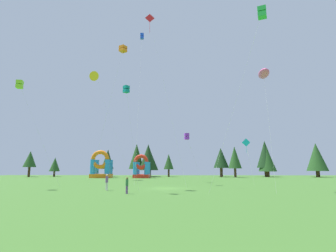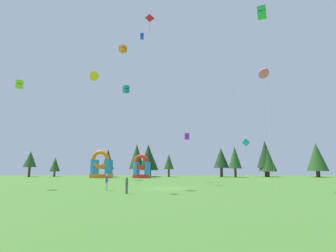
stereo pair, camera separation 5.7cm
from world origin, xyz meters
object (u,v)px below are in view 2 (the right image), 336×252
object	(u,v)px
inflatable_orange_dome	(142,169)
person_midfield	(107,181)
kite_orange_box	(123,49)
inflatable_red_slide	(101,167)
kite_yellow_delta	(96,77)
kite_pink_parafoil	(264,74)
kite_lime_box	(20,85)
kite_blue_box	(142,37)
person_left_edge	(127,184)
kite_green_box	(262,13)
kite_red_diamond	(150,21)
kite_cyan_diamond	(246,143)
kite_purple_box	(187,136)
kite_teal_box	(126,90)

from	to	relation	value
inflatable_orange_dome	person_midfield	bearing A→B (deg)	-88.38
kite_orange_box	inflatable_red_slide	distance (m)	40.78
inflatable_red_slide	inflatable_orange_dome	xyz separation A→B (m)	(10.83, -0.33, -0.56)
kite_yellow_delta	kite_pink_parafoil	size ratio (longest dim) A/B	1.80
kite_orange_box	inflatable_orange_dome	world-z (taller)	kite_orange_box
kite_lime_box	kite_pink_parafoil	world-z (taller)	kite_lime_box
kite_blue_box	person_left_edge	xyz separation A→B (m)	(1.10, -16.78, -25.04)
kite_green_box	kite_lime_box	world-z (taller)	kite_green_box
kite_red_diamond	kite_cyan_diamond	size ratio (longest dim) A/B	3.94
kite_purple_box	person_left_edge	world-z (taller)	kite_purple_box
inflatable_red_slide	inflatable_orange_dome	distance (m)	10.85
kite_teal_box	kite_cyan_diamond	distance (m)	20.73
kite_cyan_diamond	kite_orange_box	bearing A→B (deg)	-159.65
kite_lime_box	inflatable_red_slide	bearing A→B (deg)	88.30
kite_pink_parafoil	kite_purple_box	bearing A→B (deg)	115.31
inflatable_red_slide	kite_lime_box	bearing A→B (deg)	-91.70
kite_lime_box	kite_green_box	bearing A→B (deg)	-17.24
kite_blue_box	kite_green_box	bearing A→B (deg)	-53.66
kite_orange_box	kite_red_diamond	size ratio (longest dim) A/B	0.72
kite_yellow_delta	kite_cyan_diamond	size ratio (longest dim) A/B	3.75
inflatable_red_slide	kite_green_box	bearing A→B (deg)	-57.68
kite_teal_box	inflatable_orange_dome	size ratio (longest dim) A/B	1.96
kite_blue_box	person_left_edge	bearing A→B (deg)	-86.23
kite_yellow_delta	kite_teal_box	world-z (taller)	kite_yellow_delta
kite_orange_box	kite_lime_box	size ratio (longest dim) A/B	1.35
kite_lime_box	person_left_edge	bearing A→B (deg)	-20.89
kite_purple_box	kite_pink_parafoil	xyz separation A→B (m)	(8.53, -18.05, 5.32)
kite_yellow_delta	kite_lime_box	world-z (taller)	kite_yellow_delta
kite_green_box	kite_yellow_delta	bearing A→B (deg)	128.34
person_midfield	kite_purple_box	bearing A→B (deg)	93.23
kite_yellow_delta	inflatable_orange_dome	world-z (taller)	kite_yellow_delta
kite_purple_box	kite_cyan_diamond	bearing A→B (deg)	-42.40
kite_yellow_delta	kite_blue_box	world-z (taller)	kite_blue_box
kite_green_box	kite_blue_box	xyz separation A→B (m)	(-14.59, 19.83, 8.43)
kite_red_diamond	kite_blue_box	world-z (taller)	kite_red_diamond
kite_pink_parafoil	kite_cyan_diamond	bearing A→B (deg)	88.78
inflatable_orange_dome	kite_green_box	bearing A→B (deg)	-68.46
kite_lime_box	kite_pink_parafoil	xyz separation A→B (m)	(31.50, -2.92, 0.03)
kite_cyan_diamond	person_midfield	bearing A→B (deg)	-153.05
kite_blue_box	kite_yellow_delta	bearing A→B (deg)	130.79
kite_green_box	kite_yellow_delta	xyz separation A→B (m)	(-27.76, 35.10, 6.58)
kite_pink_parafoil	kite_blue_box	world-z (taller)	kite_blue_box
kite_teal_box	kite_lime_box	bearing A→B (deg)	163.40
kite_orange_box	kite_purple_box	bearing A→B (deg)	57.80
kite_yellow_delta	kite_teal_box	distance (m)	35.81
kite_green_box	kite_red_diamond	distance (m)	20.94
kite_teal_box	inflatable_orange_dome	xyz separation A→B (m)	(-3.49, 40.04, -9.17)
kite_pink_parafoil	person_left_edge	world-z (taller)	kite_pink_parafoil
inflatable_orange_dome	inflatable_red_slide	bearing A→B (deg)	178.23
kite_pink_parafoil	person_left_edge	bearing A→B (deg)	-168.36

